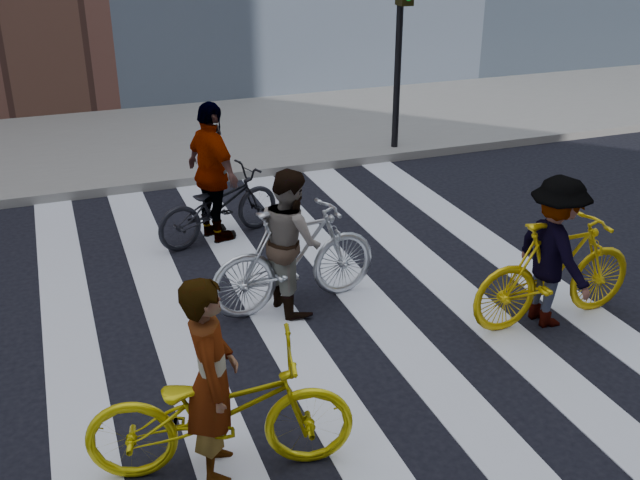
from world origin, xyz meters
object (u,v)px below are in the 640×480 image
bike_yellow_right (555,271)px  rider_left (212,379)px  traffic_signal (401,29)px  rider_right (554,252)px  bike_yellow_left (220,411)px  bike_dark_rear (219,206)px  bike_silver_mid (295,257)px  rider_rear (213,173)px  rider_mid (290,240)px

bike_yellow_right → rider_left: size_ratio=1.16×
traffic_signal → rider_right: bearing=-100.0°
bike_yellow_left → bike_dark_rear: (1.06, 4.54, -0.07)m
bike_silver_mid → bike_yellow_right: (2.54, -1.31, -0.00)m
traffic_signal → bike_yellow_right: size_ratio=1.64×
bike_yellow_left → rider_rear: size_ratio=1.11×
bike_yellow_left → bike_silver_mid: bearing=-18.3°
traffic_signal → bike_yellow_left: 8.83m
rider_mid → rider_rear: (-0.37, 2.16, 0.13)m
bike_yellow_right → rider_right: 0.24m
traffic_signal → bike_silver_mid: 6.13m
rider_right → bike_silver_mid: bearing=61.2°
bike_dark_rear → rider_left: size_ratio=1.06×
rider_left → rider_right: rider_left is taller
bike_yellow_right → rider_mid: (-2.59, 1.31, 0.22)m
bike_yellow_left → bike_yellow_right: bike_yellow_right is taller
traffic_signal → rider_rear: traffic_signal is taller
bike_yellow_left → rider_left: rider_left is taller
bike_yellow_right → rider_mid: bearing=62.2°
rider_rear → rider_right: bearing=-157.9°
rider_mid → rider_right: 2.86m
traffic_signal → bike_silver_mid: traffic_signal is taller
bike_silver_mid → bike_dark_rear: bike_silver_mid is taller
rider_right → rider_rear: (-2.91, 3.47, 0.12)m
rider_left → rider_rear: bearing=-0.5°
bike_yellow_left → bike_yellow_right: (3.97, 1.08, 0.05)m
traffic_signal → bike_silver_mid: bearing=-127.1°
bike_silver_mid → rider_right: rider_right is taller
bike_yellow_right → rider_left: bearing=103.9°
rider_right → rider_rear: bearing=39.0°
traffic_signal → bike_dark_rear: (-3.92, -2.54, -1.79)m
bike_yellow_left → rider_left: (-0.05, 0.00, 0.32)m
bike_silver_mid → rider_left: 2.82m
rider_mid → rider_rear: size_ratio=0.86×
bike_dark_rear → bike_silver_mid: bearing=171.7°
bike_silver_mid → rider_right: 2.82m
rider_right → traffic_signal: bearing=-11.1°
rider_left → bike_yellow_right: bearing=-62.3°
bike_dark_rear → rider_right: (2.86, -3.47, 0.36)m
bike_dark_rear → rider_left: rider_left is taller
rider_mid → rider_right: (2.54, -1.31, 0.02)m
bike_yellow_left → bike_silver_mid: (1.43, 2.38, 0.05)m
rider_mid → rider_right: bearing=-124.4°
traffic_signal → rider_left: size_ratio=1.89×
traffic_signal → rider_left: (-5.04, -7.09, -1.40)m
bike_yellow_left → rider_rear: rider_rear is taller
rider_mid → bike_yellow_left: bearing=142.7°
bike_yellow_left → rider_right: size_ratio=1.26×
bike_dark_rear → rider_rear: 0.48m
bike_yellow_left → rider_rear: (1.01, 4.54, 0.40)m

